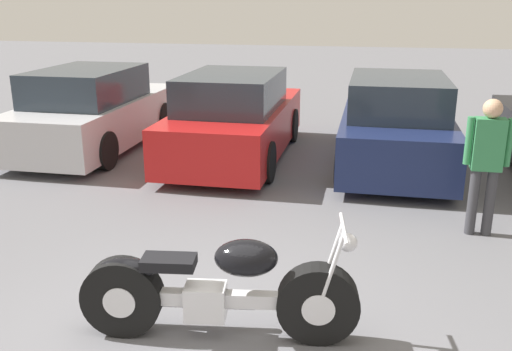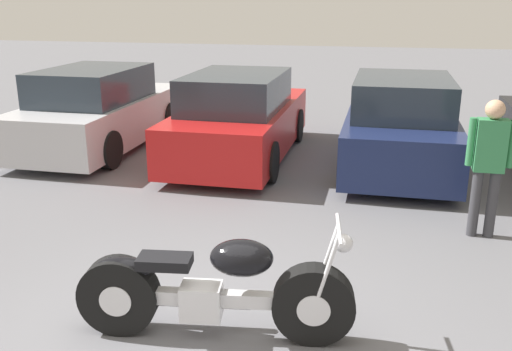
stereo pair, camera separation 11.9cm
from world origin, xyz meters
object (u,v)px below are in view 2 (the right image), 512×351
Objects in this scene: parked_car_red at (239,119)px; parked_car_navy at (400,125)px; motorcycle at (213,290)px; parked_car_silver at (100,111)px; person_standing at (489,158)px.

parked_car_navy is (2.75, 0.12, 0.00)m from parked_car_red.
motorcycle is at bearing -77.98° from parked_car_red.
parked_car_navy is at bearing -0.13° from parked_car_silver.
motorcycle is 0.54× the size of parked_car_navy.
parked_car_red is 4.61m from person_standing.
parked_car_silver is at bearing 179.87° from parked_car_navy.
parked_car_silver is 2.61× the size of person_standing.
person_standing is (2.52, 2.74, 0.55)m from motorcycle.
parked_car_red is (2.75, -0.13, 0.00)m from parked_car_silver.
person_standing is at bearing -36.73° from parked_car_red.
parked_car_red is at bearing 143.27° from person_standing.
parked_car_silver is 2.75m from parked_car_red.
parked_car_silver and parked_car_red have the same top height.
parked_car_navy is (5.50, -0.01, 0.00)m from parked_car_silver.
parked_car_silver is (-3.92, 5.62, 0.27)m from motorcycle.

